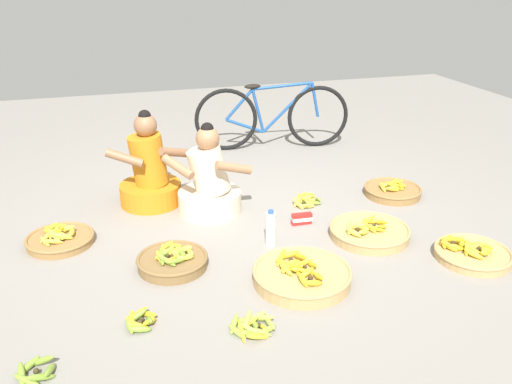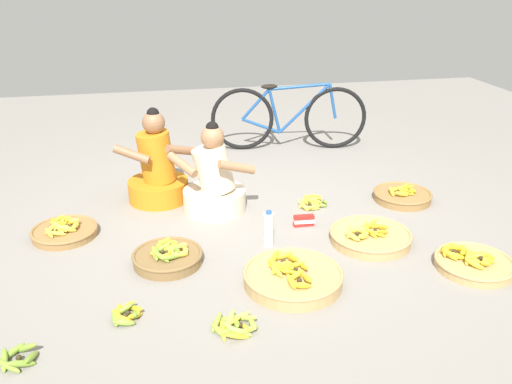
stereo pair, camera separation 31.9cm
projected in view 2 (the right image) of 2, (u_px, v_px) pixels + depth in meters
ground_plane at (251, 223)px, 4.31m from camera, size 10.00×10.00×0.00m
vendor_woman_front at (214, 183)px, 4.44m from camera, size 0.69×0.52×0.77m
vendor_woman_behind at (157, 171)px, 4.63m from camera, size 0.72×0.52×0.82m
bicycle_leaning at (289, 117)px, 5.88m from camera, size 1.69×0.30×0.73m
banana_basket_front_right at (168, 256)px, 3.71m from camera, size 0.49×0.49×0.15m
banana_basket_near_bicycle at (473, 263)px, 3.65m from camera, size 0.53×0.53×0.14m
banana_basket_front_left at (370, 236)px, 4.00m from camera, size 0.60×0.60×0.15m
banana_basket_back_left at (64, 231)px, 4.09m from camera, size 0.49×0.49×0.14m
banana_basket_mid_right at (293, 277)px, 3.47m from camera, size 0.65×0.65×0.17m
banana_basket_back_right at (402, 195)px, 4.70m from camera, size 0.50×0.50×0.14m
loose_bananas_mid_left at (312, 202)px, 4.61m from camera, size 0.28×0.29×0.09m
loose_bananas_near_vendor at (17, 358)px, 2.79m from camera, size 0.22×0.23×0.10m
loose_bananas_front_center at (126, 314)px, 3.14m from camera, size 0.20×0.21×0.09m
loose_bananas_back_center at (235, 326)px, 3.04m from camera, size 0.29×0.24×0.10m
water_bottle at (269, 229)px, 3.92m from camera, size 0.07×0.07×0.28m
packet_carton_stack at (304, 221)px, 4.24m from camera, size 0.17×0.06×0.09m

